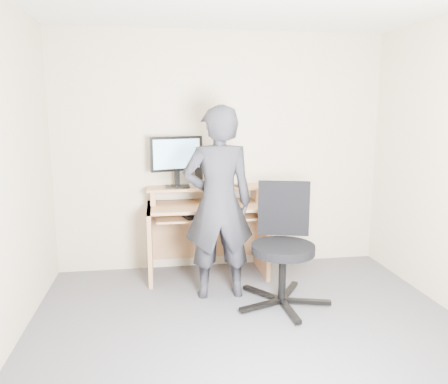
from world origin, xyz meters
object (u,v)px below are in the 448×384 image
object	(u,v)px
person	(218,203)
office_chair	(283,240)
desk	(206,222)
monitor	(177,157)

from	to	relation	value
person	office_chair	bearing A→B (deg)	157.20
desk	person	distance (m)	0.68
desk	monitor	world-z (taller)	monitor
monitor	person	world-z (taller)	person
monitor	person	bearing A→B (deg)	-80.90
desk	monitor	distance (m)	0.74
office_chair	person	xyz separation A→B (m)	(-0.54, 0.22, 0.30)
monitor	office_chair	distance (m)	1.41
desk	person	bearing A→B (deg)	-85.73
monitor	office_chair	size ratio (longest dim) A/B	0.52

